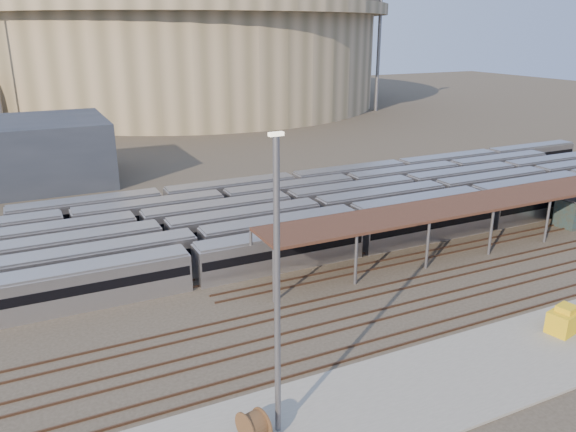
# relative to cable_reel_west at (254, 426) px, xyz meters

# --- Properties ---
(ground) EXTENTS (420.00, 420.00, 0.00)m
(ground) POSITION_rel_cable_reel_west_xyz_m (16.60, 14.70, -1.19)
(ground) COLOR #383026
(ground) RESTS_ON ground
(apron) EXTENTS (50.00, 9.00, 0.20)m
(apron) POSITION_rel_cable_reel_west_xyz_m (11.60, -0.30, -1.09)
(apron) COLOR gray
(apron) RESTS_ON ground
(subway_trains) EXTENTS (124.00, 23.90, 3.60)m
(subway_trains) POSITION_rel_cable_reel_west_xyz_m (20.41, 33.20, 0.61)
(subway_trains) COLOR #BAB9BF
(subway_trains) RESTS_ON ground
(inspection_shed) EXTENTS (60.30, 6.00, 5.30)m
(inspection_shed) POSITION_rel_cable_reel_west_xyz_m (38.60, 18.70, 3.80)
(inspection_shed) COLOR slate
(inspection_shed) RESTS_ON ground
(empty_tracks) EXTENTS (170.00, 9.62, 0.18)m
(empty_tracks) POSITION_rel_cable_reel_west_xyz_m (16.60, 9.70, -1.10)
(empty_tracks) COLOR #4C3323
(empty_tracks) RESTS_ON ground
(stadium) EXTENTS (124.00, 124.00, 32.50)m
(stadium) POSITION_rel_cable_reel_west_xyz_m (41.60, 154.70, 15.28)
(stadium) COLOR #9A8768
(stadium) RESTS_ON ground
(floodlight_2) EXTENTS (4.00, 1.00, 38.40)m
(floodlight_2) POSITION_rel_cable_reel_west_xyz_m (86.60, 114.70, 19.46)
(floodlight_2) COLOR slate
(floodlight_2) RESTS_ON ground
(floodlight_3) EXTENTS (4.00, 1.00, 38.40)m
(floodlight_3) POSITION_rel_cable_reel_west_xyz_m (6.60, 174.70, 19.46)
(floodlight_3) COLOR slate
(floodlight_3) RESTS_ON ground
(cable_reel_west) EXTENTS (1.53, 2.18, 1.98)m
(cable_reel_west) POSITION_rel_cable_reel_west_xyz_m (0.00, 0.00, 0.00)
(cable_reel_west) COLOR brown
(cable_reel_west) RESTS_ON apron
(yard_light_pole) EXTENTS (0.82, 0.36, 18.30)m
(yard_light_pole) POSITION_rel_cable_reel_west_xyz_m (1.68, 0.19, 8.25)
(yard_light_pole) COLOR slate
(yard_light_pole) RESTS_ON apron
(yellow_equipment) EXTENTS (3.21, 2.39, 1.81)m
(yellow_equipment) POSITION_rel_cable_reel_west_xyz_m (27.43, 0.81, -0.09)
(yellow_equipment) COLOR gold
(yellow_equipment) RESTS_ON apron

